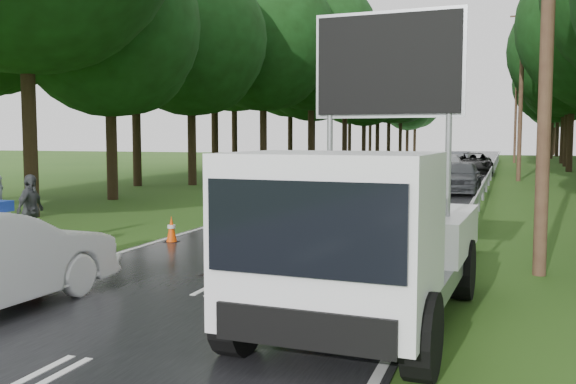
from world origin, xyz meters
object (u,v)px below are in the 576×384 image
at_px(officer, 234,213).
at_px(work_truck, 362,241).
at_px(barrier, 272,205).
at_px(queue_car_fourth, 459,161).
at_px(queue_car_third, 473,164).
at_px(civilian, 354,214).
at_px(queue_car_first, 460,177).
at_px(queue_car_second, 444,169).

bearing_deg(officer, work_truck, 116.31).
distance_m(barrier, queue_car_fourth, 35.26).
xyz_separation_m(officer, queue_car_third, (3.39, 30.85, -0.19)).
relative_size(barrier, civilian, 1.47).
height_order(barrier, queue_car_fourth, queue_car_fourth).
relative_size(work_truck, queue_car_third, 1.06).
xyz_separation_m(civilian, queue_car_fourth, (-0.33, 36.21, -0.19)).
height_order(barrier, queue_car_first, queue_car_first).
xyz_separation_m(barrier, queue_car_third, (3.27, 28.85, -0.15)).
bearing_deg(queue_car_second, queue_car_fourth, 88.68).
height_order(officer, queue_car_third, officer).
bearing_deg(queue_car_first, civilian, -93.82).
bearing_deg(barrier, queue_car_third, 59.63).
bearing_deg(civilian, barrier, 154.10).
height_order(queue_car_third, queue_car_fourth, queue_car_third).
bearing_deg(officer, civilian, -172.02).
relative_size(barrier, queue_car_third, 0.49).
height_order(work_truck, queue_car_fourth, work_truck).
distance_m(work_truck, queue_car_third, 35.13).
relative_size(officer, queue_car_second, 0.34).
distance_m(work_truck, queue_car_first, 21.22).
xyz_separation_m(barrier, queue_car_second, (2.17, 20.94, -0.09)).
xyz_separation_m(civilian, queue_car_second, (-0.10, 21.94, -0.09)).
xyz_separation_m(work_truck, queue_car_third, (-0.33, 35.13, -0.45)).
relative_size(work_truck, officer, 3.03).
bearing_deg(work_truck, barrier, 122.60).
xyz_separation_m(queue_car_first, queue_car_fourth, (-1.46, 20.26, -0.05)).
bearing_deg(work_truck, queue_car_third, 93.31).
bearing_deg(officer, barrier, -108.21).
bearing_deg(queue_car_second, queue_car_first, -80.60).
bearing_deg(queue_car_first, work_truck, -89.23).
xyz_separation_m(officer, queue_car_first, (3.52, 16.94, -0.17)).
xyz_separation_m(queue_car_third, queue_car_fourth, (-1.33, 6.35, -0.04)).
height_order(work_truck, civilian, work_truck).
distance_m(officer, civilian, 2.59).
distance_m(barrier, queue_car_second, 21.06).
relative_size(barrier, queue_car_fourth, 0.61).
xyz_separation_m(queue_car_first, queue_car_second, (-1.23, 6.00, 0.04)).
bearing_deg(queue_car_first, officer, -101.51).
relative_size(officer, queue_car_third, 0.35).
bearing_deg(queue_car_third, queue_car_second, -100.80).
distance_m(work_truck, officer, 5.67).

